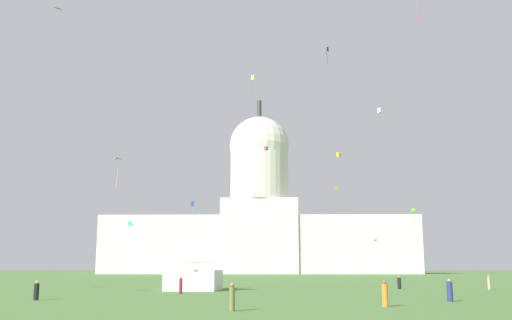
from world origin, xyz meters
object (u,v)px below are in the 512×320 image
object	(u,v)px
kite_violet_mid	(266,148)
kite_yellow_mid	(339,155)
person_navy_back_left	(450,291)
kite_green_low	(465,240)
kite_gold_high	(252,79)
kite_blue_low	(192,204)
kite_turquoise_high	(59,11)
person_olive_edge_west	(232,298)
kite_black_high	(328,51)
person_orange_near_tree_west	(385,295)
kite_lime_low	(413,211)
kite_white_mid	(380,110)
person_maroon_mid_left	(181,286)
person_tan_near_tree_east	(489,283)
kite_pink_low	(121,164)
kite_orange_mid	(336,188)
kite_cyan_low	(130,224)
event_tent	(194,268)
capitol_building	(259,220)
person_black_front_left	(36,291)
person_black_lawn_far_right	(399,283)

from	to	relation	value
kite_violet_mid	kite_yellow_mid	world-z (taller)	kite_yellow_mid
person_navy_back_left	kite_green_low	bearing A→B (deg)	-120.92
kite_gold_high	kite_green_low	size ratio (longest dim) A/B	2.09
kite_blue_low	kite_turquoise_high	world-z (taller)	kite_turquoise_high
person_olive_edge_west	kite_blue_low	bearing A→B (deg)	170.91
kite_gold_high	kite_black_high	distance (m)	24.55
person_orange_near_tree_west	kite_gold_high	world-z (taller)	kite_gold_high
kite_lime_low	kite_turquoise_high	bearing A→B (deg)	-82.16
person_navy_back_left	kite_white_mid	distance (m)	74.34
person_maroon_mid_left	kite_white_mid	xyz separation A→B (m)	(31.48, 53.63, 32.83)
kite_green_low	person_tan_near_tree_east	bearing A→B (deg)	-21.67
person_navy_back_left	kite_pink_low	world-z (taller)	kite_pink_low
kite_gold_high	kite_blue_low	xyz separation A→B (m)	(-12.47, -20.78, -35.08)
person_navy_back_left	kite_green_low	world-z (taller)	kite_green_low
kite_orange_mid	kite_black_high	distance (m)	68.73
person_navy_back_left	kite_cyan_low	world-z (taller)	kite_cyan_low
kite_pink_low	kite_violet_mid	xyz separation A→B (m)	(15.38, 86.63, 19.51)
kite_green_low	kite_yellow_mid	world-z (taller)	kite_yellow_mid
person_tan_near_tree_east	kite_gold_high	bearing A→B (deg)	45.70
kite_pink_low	kite_black_high	world-z (taller)	kite_black_high
person_maroon_mid_left	kite_turquoise_high	xyz separation A→B (m)	(-29.59, 39.91, 48.43)
kite_lime_low	kite_white_mid	size ratio (longest dim) A/B	3.72
kite_white_mid	kite_yellow_mid	world-z (taller)	kite_white_mid
kite_blue_low	kite_black_high	xyz separation A→B (m)	(30.53, 4.19, 36.23)
person_navy_back_left	person_maroon_mid_left	xyz separation A→B (m)	(-23.10, 12.53, 0.02)
person_navy_back_left	kite_yellow_mid	distance (m)	114.06
kite_lime_low	kite_green_low	bearing A→B (deg)	54.24
event_tent	person_tan_near_tree_east	bearing A→B (deg)	9.42
person_orange_near_tree_west	kite_violet_mid	bearing A→B (deg)	30.04
kite_lime_low	kite_turquoise_high	size ratio (longest dim) A/B	1.17
capitol_building	kite_turquoise_high	bearing A→B (deg)	-106.11
kite_blue_low	kite_gold_high	bearing A→B (deg)	124.45
event_tent	kite_pink_low	distance (m)	14.99
kite_white_mid	kite_orange_mid	xyz separation A→B (m)	(0.52, 79.61, -4.98)
kite_green_low	kite_violet_mid	bearing A→B (deg)	-131.56
kite_orange_mid	kite_yellow_mid	distance (m)	36.87
kite_gold_high	kite_black_high	world-z (taller)	kite_black_high
capitol_building	person_black_front_left	size ratio (longest dim) A/B	75.66
person_olive_edge_west	kite_violet_mid	bearing A→B (deg)	160.81
person_black_lawn_far_right	kite_black_high	xyz separation A→B (m)	(-1.85, 56.27, 51.59)
kite_pink_low	kite_violet_mid	size ratio (longest dim) A/B	2.59
kite_cyan_low	kite_gold_high	bearing A→B (deg)	136.12
kite_gold_high	kite_pink_low	size ratio (longest dim) A/B	1.62
capitol_building	kite_lime_low	xyz separation A→B (m)	(33.91, -99.13, -5.71)
kite_gold_high	kite_violet_mid	world-z (taller)	kite_gold_high
kite_black_high	person_orange_near_tree_west	bearing A→B (deg)	84.52
person_olive_edge_west	kite_white_mid	world-z (taller)	kite_white_mid
person_tan_near_tree_east	person_olive_edge_west	bearing A→B (deg)	163.72
person_orange_near_tree_west	kite_violet_mid	world-z (taller)	kite_violet_mid
kite_cyan_low	kite_white_mid	bearing A→B (deg)	84.06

